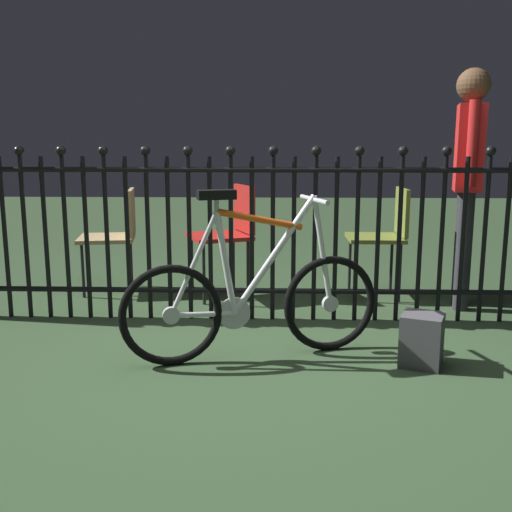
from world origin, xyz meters
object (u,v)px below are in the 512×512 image
Objects in this scene: chair_red at (229,228)px; person_visitor at (468,167)px; bicycle at (253,299)px; display_crate at (422,340)px; chair_olive at (386,230)px; chair_tan at (117,230)px.

chair_red is 1.80m from person_visitor.
bicycle is 0.84× the size of person_visitor.
display_crate is (-0.56, -1.18, -0.87)m from person_visitor.
chair_red is at bearing -178.99° from chair_olive.
chair_red is 1.88m from display_crate.
chair_olive is (2.12, -0.10, 0.02)m from chair_tan.
chair_red is at bearing -7.67° from chair_tan.
person_visitor is at bearing 64.51° from display_crate.
display_crate is at bearing -5.40° from bicycle.
person_visitor reaches higher than bicycle.
bicycle is 1.87m from chair_tan.
bicycle is at bearing -80.07° from chair_red.
person_visitor is at bearing -8.29° from chair_tan.
chair_olive is at bearing 150.97° from person_visitor.
chair_red is 1.21m from chair_olive.
person_visitor reaches higher than chair_tan.
chair_olive is 1.51m from display_crate.
chair_red is at bearing 99.93° from bicycle.
bicycle is at bearing -52.16° from chair_tan.
bicycle is at bearing -125.22° from chair_olive.
chair_red reaches higher than chair_olive.
chair_olive is 2.98× the size of display_crate.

